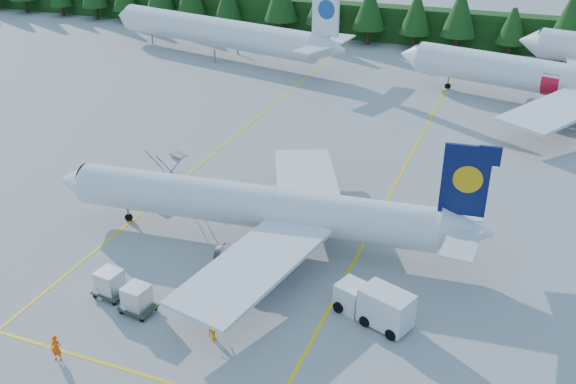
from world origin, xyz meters
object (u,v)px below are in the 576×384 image
(airliner_navy, at_px, (245,205))
(service_truck, at_px, (374,303))
(airliner_red, at_px, (548,78))
(airstairs, at_px, (153,190))

(airliner_navy, relative_size, service_truck, 6.08)
(airliner_navy, relative_size, airliner_red, 0.84)
(airstairs, height_order, service_truck, airstairs)
(service_truck, bearing_deg, airliner_navy, 172.85)
(airliner_red, relative_size, airstairs, 7.32)
(airstairs, relative_size, service_truck, 0.98)
(airliner_red, height_order, airstairs, airliner_red)
(service_truck, bearing_deg, airstairs, 177.34)
(airliner_red, xyz_separation_m, airstairs, (-33.42, -40.14, -3.01))
(airliner_red, bearing_deg, service_truck, -87.13)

